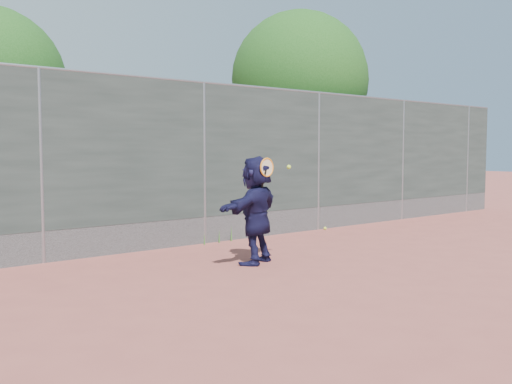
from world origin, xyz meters
TOP-DOWN VIEW (x-y plane):
  - ground at (0.00, 0.00)m, footprint 80.00×80.00m
  - player at (-0.44, 1.42)m, footprint 1.60×1.09m
  - ball_ground at (3.08, 3.35)m, footprint 0.07×0.07m
  - fence at (-0.00, 3.50)m, footprint 20.00×0.06m
  - swing_action at (-0.35, 1.22)m, footprint 0.62×0.13m
  - tree_right at (4.68, 5.75)m, footprint 3.78×3.60m
  - weed_clump at (0.29, 3.38)m, footprint 0.68×0.07m

SIDE VIEW (x-z plane):
  - ground at x=0.00m, z-range 0.00..0.00m
  - ball_ground at x=3.08m, z-range 0.00..0.07m
  - weed_clump at x=0.29m, z-range -0.02..0.28m
  - player at x=-0.44m, z-range 0.00..1.66m
  - swing_action at x=-0.35m, z-range 1.22..1.73m
  - fence at x=0.00m, z-range 0.07..3.09m
  - tree_right at x=4.68m, z-range 0.80..6.19m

